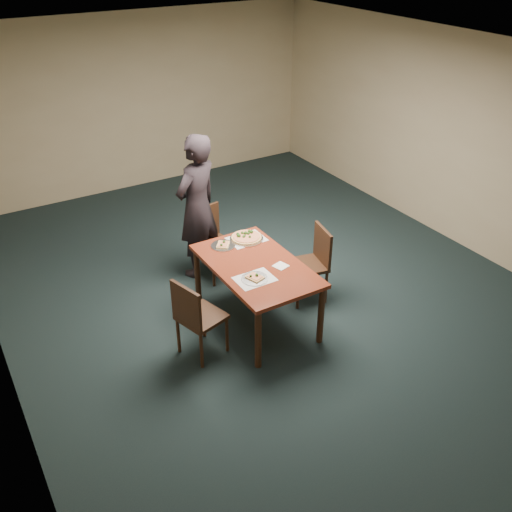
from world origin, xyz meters
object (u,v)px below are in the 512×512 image
dining_table (256,271)px  chair_left (196,315)px  slice_plate_near (255,278)px  pizza_pan (246,237)px  chair_right (313,260)px  slice_plate_far (223,245)px  chair_far (211,238)px  diner (197,207)px

dining_table → chair_left: size_ratio=1.65×
dining_table → slice_plate_near: 0.32m
pizza_pan → chair_right: bearing=-36.6°
chair_left → pizza_pan: size_ratio=2.33×
chair_left → slice_plate_far: chair_left is taller
pizza_pan → slice_plate_near: size_ratio=1.39×
dining_table → chair_far: size_ratio=1.65×
chair_right → slice_plate_far: (-0.94, 0.47, 0.25)m
chair_right → slice_plate_near: (-0.99, -0.31, 0.25)m
chair_left → slice_plate_near: 0.72m
slice_plate_near → dining_table: bearing=56.5°
dining_table → chair_right: (0.82, 0.06, -0.14)m
chair_right → chair_far: bearing=-132.6°
dining_table → slice_plate_near: (-0.17, -0.25, 0.11)m
chair_far → pizza_pan: (0.15, -0.62, 0.26)m
slice_plate_near → chair_left: bearing=176.4°
chair_far → slice_plate_near: chair_far is taller
pizza_pan → chair_far: bearing=103.6°
diner → pizza_pan: bearing=85.9°
dining_table → slice_plate_far: (-0.12, 0.53, 0.10)m
chair_right → diner: (-0.90, 1.21, 0.41)m
diner → slice_plate_far: bearing=62.8°
chair_left → diner: (0.76, 1.48, 0.41)m
chair_far → pizza_pan: chair_far is taller
dining_table → diner: size_ratio=0.81×
dining_table → pizza_pan: 0.58m
chair_far → chair_left: 1.62m
pizza_pan → slice_plate_near: 0.86m
dining_table → chair_far: chair_far is taller
pizza_pan → chair_left: bearing=-144.2°
chair_far → slice_plate_far: size_ratio=3.25×
chair_left → pizza_pan: chair_left is taller
dining_table → slice_plate_near: slice_plate_near is taller
diner → slice_plate_near: 1.54m
dining_table → diner: diner is taller
diner → pizza_pan: (0.27, -0.74, -0.15)m
chair_far → pizza_pan: 0.69m
dining_table → diner: 1.31m
chair_far → chair_right: same height
chair_left → diner: bearing=-43.1°
chair_far → pizza_pan: size_ratio=2.33×
chair_far → chair_right: 1.35m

